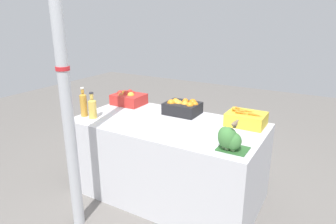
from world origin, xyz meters
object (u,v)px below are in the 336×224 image
apple_crate (128,98)px  juice_bottle_golden (92,107)px  broccoli_pile (229,139)px  orange_crate (183,107)px  support_pole (63,75)px  juice_bottle_amber (84,104)px  sparrow_bird (235,124)px  carrot_crate (246,119)px

apple_crate → juice_bottle_golden: (-0.01, -0.56, 0.04)m
apple_crate → broccoli_pile: broccoli_pile is taller
orange_crate → broccoli_pile: (0.69, -0.60, 0.02)m
support_pole → orange_crate: bearing=67.5°
juice_bottle_amber → sparrow_bird: (1.54, -0.03, 0.08)m
apple_crate → juice_bottle_golden: juice_bottle_golden is taller
support_pole → juice_bottle_golden: bearing=115.9°
apple_crate → juice_bottle_amber: (-0.12, -0.56, 0.06)m
juice_bottle_amber → juice_bottle_golden: bearing=0.0°
carrot_crate → sparrow_bird: (0.07, -0.58, 0.15)m
support_pole → juice_bottle_amber: 0.76m
support_pole → juice_bottle_golden: support_pole is taller
orange_crate → broccoli_pile: bearing=-40.8°
juice_bottle_amber → apple_crate: bearing=77.4°
juice_bottle_golden → support_pole: bearing=-64.1°
carrot_crate → broccoli_pile: (0.04, -0.60, 0.03)m
support_pole → sparrow_bird: support_pole is taller
orange_crate → support_pole: bearing=-112.5°
juice_bottle_golden → sparrow_bird: size_ratio=1.90×
orange_crate → juice_bottle_golden: bearing=-141.6°
carrot_crate → juice_bottle_amber: size_ratio=1.17×
apple_crate → broccoli_pile: bearing=-23.5°
support_pole → carrot_crate: bearing=44.5°
orange_crate → sparrow_bird: bearing=-38.9°
apple_crate → support_pole: bearing=-77.2°
orange_crate → carrot_crate: size_ratio=1.00×
support_pole → juice_bottle_golden: size_ratio=10.05×
broccoli_pile → support_pole: bearing=-157.3°
juice_bottle_amber → sparrow_bird: 1.54m
orange_crate → sparrow_bird: 0.94m
support_pole → broccoli_pile: (1.14, 0.48, -0.44)m
apple_crate → juice_bottle_golden: 0.56m
apple_crate → juice_bottle_golden: size_ratio=1.31×
support_pole → broccoli_pile: size_ratio=11.54×
carrot_crate → sparrow_bird: bearing=-82.7°
apple_crate → sparrow_bird: size_ratio=2.50×
support_pole → juice_bottle_amber: (-0.37, 0.52, -0.41)m
broccoli_pile → juice_bottle_golden: juice_bottle_golden is taller
broccoli_pile → juice_bottle_golden: bearing=178.2°
carrot_crate → sparrow_bird: 0.61m
carrot_crate → orange_crate: bearing=-180.0°
carrot_crate → apple_crate: bearing=179.9°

